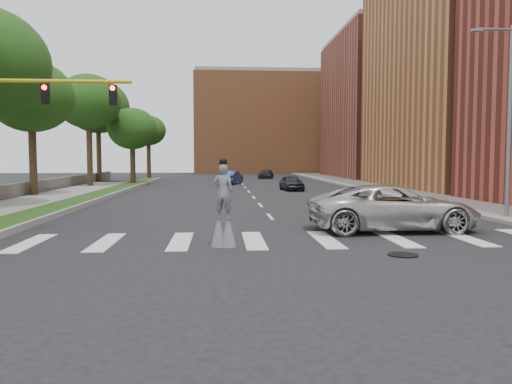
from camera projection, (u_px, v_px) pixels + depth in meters
name	position (u px, v px, depth m)	size (l,w,h in m)	color
ground_plane	(294.00, 245.00, 16.74)	(160.00, 160.00, 0.00)	black
grass_median	(94.00, 197.00, 35.80)	(2.00, 60.00, 0.25)	#1B3B11
median_curb	(109.00, 196.00, 35.88)	(0.20, 60.00, 0.28)	gray
sidewalk_right	(396.00, 191.00, 42.51)	(5.00, 90.00, 0.18)	gray
stone_wall	(26.00, 189.00, 37.37)	(0.50, 56.00, 1.10)	#59544C
manhole	(403.00, 255.00, 14.97)	(0.90, 0.90, 0.04)	black
building_mid	(477.00, 62.00, 47.34)	(16.00, 22.00, 24.00)	#B9693A
building_far	(391.00, 108.00, 71.36)	(16.00, 22.00, 20.00)	brown
building_backdrop	(265.00, 125.00, 94.16)	(26.00, 14.00, 18.00)	#B9693A
streetlight	(508.00, 115.00, 23.16)	(2.05, 0.20, 9.00)	slate
traffic_signal	(25.00, 125.00, 18.73)	(5.30, 0.23, 6.20)	black
stilt_performer	(223.00, 211.00, 16.35)	(0.83, 0.59, 2.93)	#382616
suv_crossing	(393.00, 208.00, 19.99)	(3.08, 6.69, 1.86)	beige
car_near	(291.00, 183.00, 44.26)	(1.61, 4.01, 1.37)	black
car_mid	(231.00, 177.00, 54.54)	(1.56, 4.48, 1.48)	navy
car_far	(266.00, 174.00, 68.88)	(1.71, 4.22, 1.22)	black
tree_3	(31.00, 97.00, 36.46)	(6.17, 6.17, 10.02)	#382616
tree_4	(88.00, 102.00, 48.16)	(6.20, 6.20, 10.96)	#382616
tree_5	(98.00, 107.00, 57.33)	(7.17, 7.17, 11.80)	#382616
tree_6	(132.00, 129.00, 52.49)	(5.13, 5.13, 8.14)	#382616
tree_7	(148.00, 131.00, 67.72)	(4.77, 4.77, 8.60)	#382616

